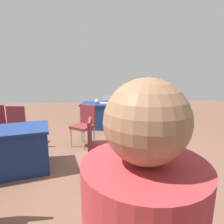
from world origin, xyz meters
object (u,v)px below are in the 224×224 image
at_px(table_foreground, 108,115).
at_px(laptop_silver, 105,102).
at_px(yarn_ball, 97,101).
at_px(chair_tucked_left, 98,144).
at_px(chair_aisle, 20,123).
at_px(scissors_red, 125,104).
at_px(table_mid_left, 2,151).
at_px(chair_near_front, 84,123).

relative_size(table_foreground, laptop_silver, 4.74).
bearing_deg(table_foreground, yarn_ball, -2.81).
relative_size(chair_tucked_left, chair_aisle, 1.00).
bearing_deg(laptop_silver, scissors_red, 163.31).
bearing_deg(table_mid_left, chair_tucked_left, 170.35).
xyz_separation_m(table_foreground, yarn_ball, (0.33, -0.02, 0.45)).
bearing_deg(chair_aisle, table_foreground, 42.12).
relative_size(table_foreground, chair_near_front, 1.81).
bearing_deg(table_mid_left, table_foreground, -128.66).
xyz_separation_m(chair_near_front, laptop_silver, (-0.58, -1.41, 0.27)).
bearing_deg(laptop_silver, table_mid_left, 62.70).
height_order(laptop_silver, scissors_red, laptop_silver).
relative_size(laptop_silver, yarn_ball, 2.91).
bearing_deg(table_foreground, scissors_red, 154.71).
xyz_separation_m(table_mid_left, chair_near_front, (-1.33, -1.11, 0.16)).
bearing_deg(scissors_red, chair_near_front, -132.72).
height_order(chair_aisle, yarn_ball, chair_aisle).
bearing_deg(scissors_red, table_foreground, 157.03).
distance_m(table_foreground, yarn_ball, 0.56).
height_order(chair_tucked_left, yarn_ball, chair_tucked_left).
bearing_deg(yarn_ball, chair_near_front, 77.04).
bearing_deg(table_foreground, chair_aisle, 31.05).
relative_size(table_mid_left, laptop_silver, 4.63).
xyz_separation_m(chair_tucked_left, yarn_ball, (-0.04, -2.77, 0.27)).
xyz_separation_m(table_foreground, chair_tucked_left, (0.37, 2.76, 0.17)).
relative_size(table_foreground, chair_tucked_left, 1.77).
bearing_deg(yarn_ball, table_mid_left, 56.54).
bearing_deg(table_foreground, laptop_silver, -34.78).
xyz_separation_m(yarn_ball, scissors_red, (-0.82, 0.25, -0.06)).
relative_size(chair_near_front, chair_aisle, 0.98).
distance_m(table_mid_left, chair_near_front, 1.74).
relative_size(chair_aisle, scissors_red, 5.40).
relative_size(table_foreground, table_mid_left, 1.02).
distance_m(chair_aisle, scissors_red, 2.82).
height_order(table_mid_left, chair_aisle, chair_aisle).
xyz_separation_m(table_foreground, table_mid_left, (1.99, 2.48, -0.00)).
distance_m(laptop_silver, scissors_red, 0.62).
distance_m(table_foreground, laptop_silver, 0.43).
bearing_deg(yarn_ball, laptop_silver, -173.35).
xyz_separation_m(laptop_silver, yarn_ball, (0.27, 0.03, 0.02)).
distance_m(table_foreground, chair_tucked_left, 2.79).
height_order(chair_aisle, laptop_silver, laptop_silver).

